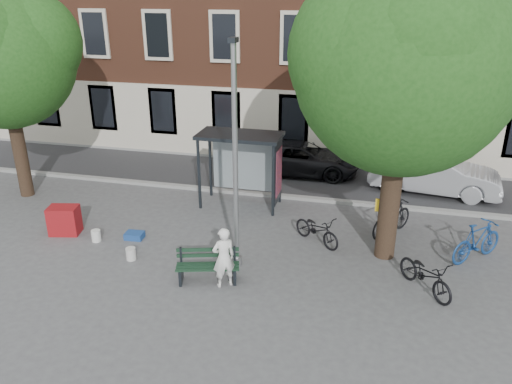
{
  "coord_description": "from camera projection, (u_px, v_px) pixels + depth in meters",
  "views": [
    {
      "loc": [
        3.43,
        -11.69,
        7.19
      ],
      "look_at": [
        0.06,
        1.99,
        1.4
      ],
      "focal_mm": 35.0,
      "sensor_mm": 36.0,
      "label": 1
    }
  ],
  "objects": [
    {
      "name": "ground",
      "position": [
        237.0,
        264.0,
        13.99
      ],
      "size": [
        90.0,
        90.0,
        0.0
      ],
      "primitive_type": "plane",
      "color": "#4C4C4F",
      "rests_on": "ground"
    },
    {
      "name": "bike_b",
      "position": [
        477.0,
        241.0,
        14.01
      ],
      "size": [
        1.8,
        1.75,
        1.18
      ],
      "primitive_type": "imported",
      "rotation": [
        0.0,
        0.0,
        2.33
      ],
      "color": "navy",
      "rests_on": "ground"
    },
    {
      "name": "bucket_b",
      "position": [
        96.0,
        236.0,
        15.2
      ],
      "size": [
        0.33,
        0.33,
        0.36
      ],
      "primitive_type": "cylinder",
      "rotation": [
        0.0,
        0.0,
        -0.2
      ],
      "color": "silver",
      "rests_on": "ground"
    },
    {
      "name": "tree_right",
      "position": [
        407.0,
        57.0,
        12.21
      ],
      "size": [
        5.76,
        5.6,
        8.2
      ],
      "color": "black",
      "rests_on": "ground"
    },
    {
      "name": "bucket_c",
      "position": [
        71.0,
        216.0,
        16.51
      ],
      "size": [
        0.3,
        0.3,
        0.36
      ],
      "primitive_type": "cylinder",
      "rotation": [
        0.0,
        0.0,
        0.06
      ],
      "color": "white",
      "rests_on": "ground"
    },
    {
      "name": "red_stand",
      "position": [
        64.0,
        220.0,
        15.58
      ],
      "size": [
        1.01,
        0.78,
        0.9
      ],
      "primitive_type": "cube",
      "rotation": [
        0.0,
        0.0,
        0.22
      ],
      "color": "maroon",
      "rests_on": "ground"
    },
    {
      "name": "bench",
      "position": [
        208.0,
        267.0,
        13.08
      ],
      "size": [
        1.72,
        0.96,
        0.85
      ],
      "rotation": [
        0.0,
        0.0,
        0.28
      ],
      "color": "#1E2328",
      "rests_on": "ground"
    },
    {
      "name": "curb_near",
      "position": [
        274.0,
        195.0,
        18.46
      ],
      "size": [
        40.0,
        0.25,
        0.12
      ],
      "primitive_type": "cube",
      "color": "gray",
      "rests_on": "ground"
    },
    {
      "name": "bike_c",
      "position": [
        426.0,
        274.0,
        12.56
      ],
      "size": [
        1.66,
        1.87,
        0.98
      ],
      "primitive_type": "imported",
      "rotation": [
        0.0,
        0.0,
        0.66
      ],
      "color": "black",
      "rests_on": "ground"
    },
    {
      "name": "bike_a",
      "position": [
        317.0,
        229.0,
        14.98
      ],
      "size": [
        1.76,
        1.52,
        0.91
      ],
      "primitive_type": "imported",
      "rotation": [
        0.0,
        0.0,
        0.93
      ],
      "color": "black",
      "rests_on": "ground"
    },
    {
      "name": "road",
      "position": [
        284.0,
        178.0,
        20.27
      ],
      "size": [
        40.0,
        4.0,
        0.01
      ],
      "primitive_type": "cube",
      "color": "#28282B",
      "rests_on": "ground"
    },
    {
      "name": "bucket_a",
      "position": [
        131.0,
        254.0,
        14.17
      ],
      "size": [
        0.31,
        0.31,
        0.36
      ],
      "primitive_type": "cylinder",
      "rotation": [
        0.0,
        0.0,
        -0.13
      ],
      "color": "silver",
      "rests_on": "ground"
    },
    {
      "name": "notice_sign",
      "position": [
        380.0,
        216.0,
        14.12
      ],
      "size": [
        0.29,
        0.08,
        1.71
      ],
      "rotation": [
        0.0,
        0.0,
        -0.17
      ],
      "color": "#9EA0A3",
      "rests_on": "ground"
    },
    {
      "name": "bus_shelter",
      "position": [
        252.0,
        154.0,
        17.08
      ],
      "size": [
        2.85,
        1.45,
        2.62
      ],
      "color": "#1E2328",
      "rests_on": "ground"
    },
    {
      "name": "car_silver",
      "position": [
        434.0,
        173.0,
        18.62
      ],
      "size": [
        4.86,
        2.21,
        1.55
      ],
      "primitive_type": "imported",
      "rotation": [
        0.0,
        0.0,
        1.45
      ],
      "color": "#A9ABB1",
      "rests_on": "ground"
    },
    {
      "name": "painter",
      "position": [
        224.0,
        257.0,
        12.68
      ],
      "size": [
        0.72,
        0.68,
        1.65
      ],
      "primitive_type": "imported",
      "rotation": [
        0.0,
        0.0,
        3.8
      ],
      "color": "white",
      "rests_on": "ground"
    },
    {
      "name": "lamppost",
      "position": [
        235.0,
        171.0,
        12.93
      ],
      "size": [
        0.28,
        0.35,
        6.11
      ],
      "color": "#9EA0A3",
      "rests_on": "ground"
    },
    {
      "name": "car_dark",
      "position": [
        302.0,
        158.0,
        20.62
      ],
      "size": [
        4.72,
        2.3,
        1.29
      ],
      "primitive_type": "imported",
      "rotation": [
        0.0,
        0.0,
        1.6
      ],
      "color": "black",
      "rests_on": "ground"
    },
    {
      "name": "bike_d",
      "position": [
        392.0,
        218.0,
        15.48
      ],
      "size": [
        1.55,
        1.86,
        1.14
      ],
      "primitive_type": "imported",
      "rotation": [
        0.0,
        0.0,
        2.52
      ],
      "color": "black",
      "rests_on": "ground"
    },
    {
      "name": "blue_crate",
      "position": [
        134.0,
        235.0,
        15.38
      ],
      "size": [
        0.58,
        0.44,
        0.2
      ],
      "primitive_type": "cube",
      "rotation": [
        0.0,
        0.0,
        0.07
      ],
      "color": "navy",
      "rests_on": "ground"
    },
    {
      "name": "curb_far",
      "position": [
        293.0,
        162.0,
        22.05
      ],
      "size": [
        40.0,
        0.25,
        0.12
      ],
      "primitive_type": "cube",
      "color": "gray",
      "rests_on": "ground"
    }
  ]
}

